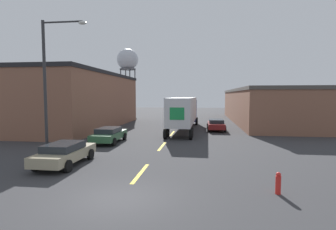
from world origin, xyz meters
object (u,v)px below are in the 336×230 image
object	(u,v)px
parked_car_right_far	(216,124)
fire_hydrant	(278,183)
parked_car_left_far	(109,134)
street_lamp	(50,79)
water_tower	(128,60)
semi_truck	(184,110)
parked_car_left_near	(65,153)

from	to	relation	value
parked_car_right_far	fire_hydrant	distance (m)	20.00
parked_car_left_far	fire_hydrant	distance (m)	15.42
parked_car_right_far	street_lamp	distance (m)	19.37
water_tower	fire_hydrant	size ratio (longest dim) A/B	17.34
semi_truck	street_lamp	bearing A→B (deg)	-117.16
water_tower	street_lamp	size ratio (longest dim) A/B	1.78
parked_car_right_far	parked_car_left_near	size ratio (longest dim) A/B	1.00
parked_car_right_far	street_lamp	world-z (taller)	street_lamp
parked_car_left_near	fire_hydrant	bearing A→B (deg)	-15.86
parked_car_right_far	street_lamp	bearing A→B (deg)	-128.32
fire_hydrant	water_tower	bearing A→B (deg)	112.13
semi_truck	fire_hydrant	world-z (taller)	semi_truck
water_tower	parked_car_left_far	bearing A→B (deg)	-75.92
semi_truck	parked_car_right_far	size ratio (longest dim) A/B	3.34
parked_car_right_far	parked_car_left_far	xyz separation A→B (m)	(-9.66, -9.35, 0.00)
semi_truck	water_tower	distance (m)	40.24
street_lamp	fire_hydrant	world-z (taller)	street_lamp
parked_car_right_far	parked_car_left_far	size ratio (longest dim) A/B	1.00
semi_truck	parked_car_left_near	size ratio (longest dim) A/B	3.34
parked_car_left_far	street_lamp	world-z (taller)	street_lamp
parked_car_right_far	parked_car_left_far	distance (m)	13.44
parked_car_left_near	street_lamp	distance (m)	5.32
water_tower	semi_truck	bearing A→B (deg)	-63.98
street_lamp	parked_car_left_near	bearing A→B (deg)	-44.38
street_lamp	parked_car_right_far	bearing A→B (deg)	51.68
parked_car_right_far	street_lamp	size ratio (longest dim) A/B	0.51
parked_car_left_far	water_tower	size ratio (longest dim) A/B	0.29
parked_car_left_far	street_lamp	size ratio (longest dim) A/B	0.51
parked_car_left_far	street_lamp	distance (m)	7.34
parked_car_left_far	parked_car_left_near	size ratio (longest dim) A/B	1.00
semi_truck	parked_car_right_far	distance (m)	4.06
parked_car_right_far	fire_hydrant	size ratio (longest dim) A/B	5.01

